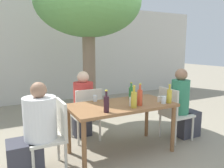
% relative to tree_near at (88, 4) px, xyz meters
% --- Properties ---
extents(ground_plane, '(30.00, 30.00, 0.00)m').
position_rel_tree_near_xyz_m(ground_plane, '(-0.11, -1.55, -2.41)').
color(ground_plane, gray).
extents(cafe_building_wall, '(10.00, 0.08, 2.80)m').
position_rel_tree_near_xyz_m(cafe_building_wall, '(-0.11, 2.19, -1.01)').
color(cafe_building_wall, beige).
rests_on(cafe_building_wall, ground_plane).
extents(tree_near, '(2.10, 2.10, 3.12)m').
position_rel_tree_near_xyz_m(tree_near, '(0.00, 0.00, 0.00)').
color(tree_near, '#7A6651').
rests_on(tree_near, ground_plane).
extents(dining_table_front, '(1.52, 0.78, 0.75)m').
position_rel_tree_near_xyz_m(dining_table_front, '(-0.11, -1.55, -1.75)').
color(dining_table_front, brown).
rests_on(dining_table_front, ground_plane).
extents(patio_chair_0, '(0.44, 0.44, 0.90)m').
position_rel_tree_near_xyz_m(patio_chair_0, '(-1.11, -1.55, -1.90)').
color(patio_chair_0, beige).
rests_on(patio_chair_0, ground_plane).
extents(patio_chair_1, '(0.44, 0.44, 0.90)m').
position_rel_tree_near_xyz_m(patio_chair_1, '(0.88, -1.55, -1.90)').
color(patio_chair_1, beige).
rests_on(patio_chair_1, ground_plane).
extents(patio_chair_2, '(0.44, 0.44, 0.90)m').
position_rel_tree_near_xyz_m(patio_chair_2, '(-0.42, -0.93, -1.90)').
color(patio_chair_2, beige).
rests_on(patio_chair_2, ground_plane).
extents(person_seated_0, '(0.60, 0.40, 1.15)m').
position_rel_tree_near_xyz_m(person_seated_0, '(-1.34, -1.55, -1.89)').
color(person_seated_0, '#383842').
rests_on(person_seated_0, ground_plane).
extents(person_seated_1, '(0.55, 0.30, 1.21)m').
position_rel_tree_near_xyz_m(person_seated_1, '(1.12, -1.55, -1.88)').
color(person_seated_1, '#383842').
rests_on(person_seated_1, ground_plane).
extents(person_seated_2, '(0.33, 0.57, 1.17)m').
position_rel_tree_near_xyz_m(person_seated_2, '(-0.42, -0.70, -1.89)').
color(person_seated_2, '#383842').
rests_on(person_seated_2, ground_plane).
extents(oil_cruet_0, '(0.07, 0.07, 0.28)m').
position_rel_tree_near_xyz_m(oil_cruet_0, '(0.55, -1.82, -1.56)').
color(oil_cruet_0, gold).
rests_on(oil_cruet_0, dining_table_front).
extents(wine_bottle_1, '(0.07, 0.07, 0.29)m').
position_rel_tree_near_xyz_m(wine_bottle_1, '(-0.49, -1.82, -1.55)').
color(wine_bottle_1, '#331923').
rests_on(wine_bottle_1, dining_table_front).
extents(soda_bottle_2, '(0.07, 0.07, 0.31)m').
position_rel_tree_near_xyz_m(soda_bottle_2, '(0.08, -1.73, -1.54)').
color(soda_bottle_2, '#DB4C2D').
rests_on(soda_bottle_2, dining_table_front).
extents(green_bottle_3, '(0.08, 0.08, 0.27)m').
position_rel_tree_near_xyz_m(green_bottle_3, '(0.19, -1.33, -1.56)').
color(green_bottle_3, '#287A38').
rests_on(green_bottle_3, dining_table_front).
extents(oil_cruet_4, '(0.08, 0.08, 0.31)m').
position_rel_tree_near_xyz_m(oil_cruet_4, '(-0.06, -1.80, -1.55)').
color(oil_cruet_4, gold).
rests_on(oil_cruet_4, dining_table_front).
extents(drinking_glass_0, '(0.08, 0.08, 0.12)m').
position_rel_tree_near_xyz_m(drinking_glass_0, '(-0.03, -1.71, -1.60)').
color(drinking_glass_0, silver).
rests_on(drinking_glass_0, dining_table_front).
extents(drinking_glass_1, '(0.08, 0.08, 0.09)m').
position_rel_tree_near_xyz_m(drinking_glass_1, '(0.18, -1.42, -1.62)').
color(drinking_glass_1, white).
rests_on(drinking_glass_1, dining_table_front).
extents(drinking_glass_2, '(0.06, 0.06, 0.09)m').
position_rel_tree_near_xyz_m(drinking_glass_2, '(0.45, -1.71, -1.62)').
color(drinking_glass_2, silver).
rests_on(drinking_glass_2, dining_table_front).
extents(drinking_glass_3, '(0.07, 0.07, 0.11)m').
position_rel_tree_near_xyz_m(drinking_glass_3, '(0.44, -1.81, -1.61)').
color(drinking_glass_3, silver).
rests_on(drinking_glass_3, dining_table_front).
extents(drinking_glass_4, '(0.06, 0.06, 0.09)m').
position_rel_tree_near_xyz_m(drinking_glass_4, '(-0.39, -1.23, -1.62)').
color(drinking_glass_4, silver).
rests_on(drinking_glass_4, dining_table_front).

